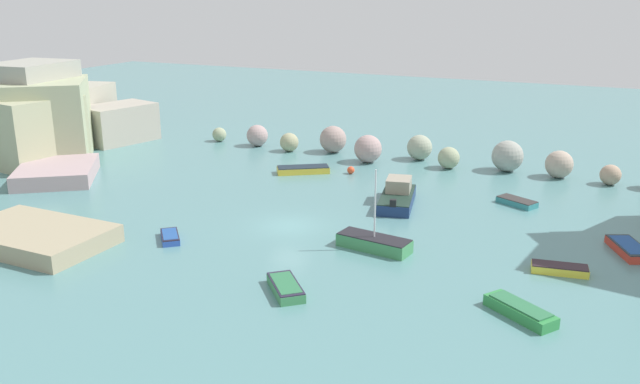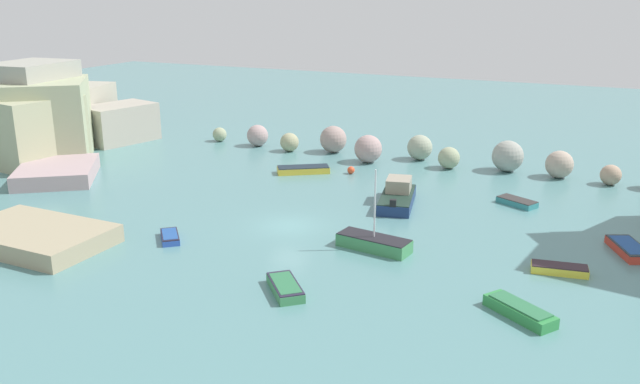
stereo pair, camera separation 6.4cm
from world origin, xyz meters
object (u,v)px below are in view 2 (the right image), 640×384
Objects in this scene: moored_boat_3 at (520,311)px; moored_boat_5 at (285,287)px; moored_boat_4 at (559,269)px; moored_boat_9 at (517,202)px; channel_buoy at (351,170)px; moored_boat_7 at (629,249)px; moored_boat_2 at (303,170)px; moored_boat_6 at (59,182)px; stone_dock at (35,236)px; moored_boat_1 at (397,196)px; moored_boat_10 at (374,243)px; moored_boat_0 at (170,237)px.

moored_boat_3 is 1.15× the size of moored_boat_5.
moored_boat_5 is at bearing -154.89° from moored_boat_4.
moored_boat_4 is 12.26m from moored_boat_9.
channel_buoy is 0.17× the size of moored_boat_7.
moored_boat_4 is 0.97× the size of moored_boat_5.
moored_boat_2 is 1.42× the size of moored_boat_6.
stone_dock is 33.16m from moored_boat_9.
moored_boat_6 is at bearing -157.51° from moored_boat_3.
moored_boat_1 is 27.40m from moored_boat_6.
moored_boat_10 is (-6.55, -12.58, 0.20)m from moored_boat_9.
moored_boat_0 is at bearing 25.90° from moored_boat_10.
stone_dock is at bearing -129.99° from moored_boat_5.
channel_buoy is at bearing 163.80° from moored_boat_3.
moored_boat_1 reaches higher than channel_buoy.
moored_boat_0 is 0.78× the size of moored_boat_5.
moored_boat_4 is 38.76m from moored_boat_6.
moored_boat_2 is at bearing -157.64° from moored_boat_9.
moored_boat_2 is 1.43× the size of moored_boat_4.
channel_buoy reaches higher than moored_boat_4.
moored_boat_10 is (11.66, -13.98, 0.14)m from moored_boat_2.
moored_boat_3 is at bearing -54.03° from moored_boat_9.
moored_boat_2 is at bearing 162.13° from moored_boat_5.
moored_boat_7 is 0.77× the size of moored_boat_10.
moored_boat_1 is 1.35× the size of moored_boat_2.
stone_dock is at bearing -140.34° from moored_boat_3.
moored_boat_4 is 15.40m from moored_boat_5.
moored_boat_0 is at bearing -176.62° from moored_boat_4.
moored_boat_6 is 0.82× the size of moored_boat_7.
moored_boat_10 reaches higher than moored_boat_4.
stone_dock reaches higher than moored_boat_6.
moored_boat_3 is (21.71, -1.28, 0.09)m from moored_boat_0.
moored_boat_3 reaches higher than moored_boat_9.
moored_boat_7 is (25.80, -8.10, -0.00)m from moored_boat_2.
moored_boat_4 reaches higher than moored_boat_9.
channel_buoy is 0.20× the size of moored_boat_4.
moored_boat_1 is (6.30, -6.40, 0.33)m from channel_buoy.
moored_boat_5 is 27.80m from moored_boat_6.
stone_dock is 2.35× the size of moored_boat_7.
moored_boat_9 is (18.20, -1.40, -0.06)m from moored_boat_2.
moored_boat_3 is at bearing -109.85° from moored_boat_4.
moored_boat_2 is 27.05m from moored_boat_7.
moored_boat_9 is at bearing -89.73° from moored_boat_0.
moored_boat_0 is 12.89m from moored_boat_10.
stone_dock is at bearing -159.28° from moored_boat_6.
channel_buoy is 24.11m from moored_boat_6.
moored_boat_4 is 10.70m from moored_boat_10.
moored_boat_10 reaches higher than moored_boat_5.
channel_buoy reaches higher than moored_boat_2.
moored_boat_0 is at bearing -130.75° from moored_boat_6.
moored_boat_4 is 5.97m from moored_boat_7.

